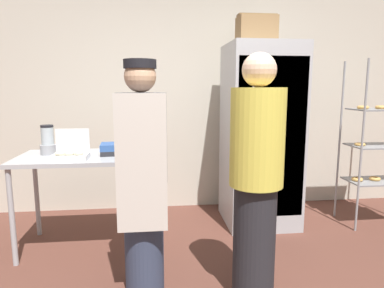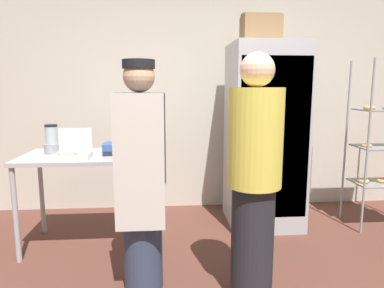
{
  "view_description": "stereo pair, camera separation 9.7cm",
  "coord_description": "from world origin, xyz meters",
  "px_view_note": "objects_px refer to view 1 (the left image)",
  "views": [
    {
      "loc": [
        -0.46,
        -1.84,
        1.45
      ],
      "look_at": [
        -0.17,
        0.75,
        1.03
      ],
      "focal_mm": 32.0,
      "sensor_mm": 36.0,
      "label": 1
    },
    {
      "loc": [
        -0.37,
        -1.85,
        1.45
      ],
      "look_at": [
        -0.17,
        0.75,
        1.03
      ],
      "focal_mm": 32.0,
      "sensor_mm": 36.0,
      "label": 2
    }
  ],
  "objects_px": {
    "binder_stack": "(116,149)",
    "person_baker": "(142,175)",
    "donut_box": "(70,154)",
    "baking_rack": "(378,145)",
    "person_customer": "(256,179)",
    "cardboard_storage_box": "(256,30)",
    "blender_pitcher": "(48,141)",
    "refrigerator": "(260,136)"
  },
  "relations": [
    {
      "from": "donut_box",
      "to": "person_baker",
      "type": "height_order",
      "value": "person_baker"
    },
    {
      "from": "person_baker",
      "to": "blender_pitcher",
      "type": "bearing_deg",
      "value": 136.03
    },
    {
      "from": "person_baker",
      "to": "person_customer",
      "type": "xyz_separation_m",
      "value": [
        0.75,
        -0.2,
        0.0
      ]
    },
    {
      "from": "refrigerator",
      "to": "person_customer",
      "type": "height_order",
      "value": "refrigerator"
    },
    {
      "from": "blender_pitcher",
      "to": "refrigerator",
      "type": "bearing_deg",
      "value": 8.57
    },
    {
      "from": "cardboard_storage_box",
      "to": "person_customer",
      "type": "bearing_deg",
      "value": -105.8
    },
    {
      "from": "donut_box",
      "to": "cardboard_storage_box",
      "type": "bearing_deg",
      "value": 21.18
    },
    {
      "from": "person_baker",
      "to": "person_customer",
      "type": "height_order",
      "value": "person_customer"
    },
    {
      "from": "donut_box",
      "to": "binder_stack",
      "type": "xyz_separation_m",
      "value": [
        0.36,
        0.21,
        0.0
      ]
    },
    {
      "from": "baking_rack",
      "to": "cardboard_storage_box",
      "type": "bearing_deg",
      "value": 168.41
    },
    {
      "from": "baking_rack",
      "to": "person_baker",
      "type": "height_order",
      "value": "baking_rack"
    },
    {
      "from": "blender_pitcher",
      "to": "cardboard_storage_box",
      "type": "distance_m",
      "value": 2.34
    },
    {
      "from": "binder_stack",
      "to": "person_baker",
      "type": "xyz_separation_m",
      "value": [
        0.26,
        -0.77,
        -0.05
      ]
    },
    {
      "from": "cardboard_storage_box",
      "to": "person_baker",
      "type": "xyz_separation_m",
      "value": [
        -1.17,
        -1.26,
        -1.2
      ]
    },
    {
      "from": "baking_rack",
      "to": "person_baker",
      "type": "distance_m",
      "value": 2.64
    },
    {
      "from": "binder_stack",
      "to": "person_baker",
      "type": "distance_m",
      "value": 0.82
    },
    {
      "from": "binder_stack",
      "to": "cardboard_storage_box",
      "type": "relative_size",
      "value": 0.72
    },
    {
      "from": "refrigerator",
      "to": "donut_box",
      "type": "distance_m",
      "value": 1.92
    },
    {
      "from": "cardboard_storage_box",
      "to": "person_baker",
      "type": "bearing_deg",
      "value": -132.88
    },
    {
      "from": "blender_pitcher",
      "to": "binder_stack",
      "type": "xyz_separation_m",
      "value": [
        0.61,
        -0.07,
        -0.07
      ]
    },
    {
      "from": "cardboard_storage_box",
      "to": "baking_rack",
      "type": "bearing_deg",
      "value": -11.59
    },
    {
      "from": "binder_stack",
      "to": "donut_box",
      "type": "bearing_deg",
      "value": -149.58
    },
    {
      "from": "baking_rack",
      "to": "donut_box",
      "type": "height_order",
      "value": "baking_rack"
    },
    {
      "from": "refrigerator",
      "to": "cardboard_storage_box",
      "type": "distance_m",
      "value": 1.1
    },
    {
      "from": "donut_box",
      "to": "refrigerator",
      "type": "bearing_deg",
      "value": 17.83
    },
    {
      "from": "person_baker",
      "to": "cardboard_storage_box",
      "type": "bearing_deg",
      "value": 47.12
    },
    {
      "from": "cardboard_storage_box",
      "to": "blender_pitcher",
      "type": "bearing_deg",
      "value": -168.45
    },
    {
      "from": "baking_rack",
      "to": "person_customer",
      "type": "height_order",
      "value": "baking_rack"
    },
    {
      "from": "baking_rack",
      "to": "binder_stack",
      "type": "relative_size",
      "value": 6.06
    },
    {
      "from": "donut_box",
      "to": "person_baker",
      "type": "bearing_deg",
      "value": -42.59
    },
    {
      "from": "baking_rack",
      "to": "cardboard_storage_box",
      "type": "height_order",
      "value": "cardboard_storage_box"
    },
    {
      "from": "binder_stack",
      "to": "person_customer",
      "type": "height_order",
      "value": "person_customer"
    },
    {
      "from": "baking_rack",
      "to": "donut_box",
      "type": "bearing_deg",
      "value": -172.09
    },
    {
      "from": "blender_pitcher",
      "to": "person_baker",
      "type": "height_order",
      "value": "person_baker"
    },
    {
      "from": "donut_box",
      "to": "cardboard_storage_box",
      "type": "xyz_separation_m",
      "value": [
        1.78,
        0.69,
        1.14
      ]
    },
    {
      "from": "cardboard_storage_box",
      "to": "refrigerator",
      "type": "bearing_deg",
      "value": -65.22
    },
    {
      "from": "baking_rack",
      "to": "person_customer",
      "type": "distance_m",
      "value": 2.07
    },
    {
      "from": "baking_rack",
      "to": "binder_stack",
      "type": "height_order",
      "value": "baking_rack"
    },
    {
      "from": "binder_stack",
      "to": "person_baker",
      "type": "bearing_deg",
      "value": -71.45
    },
    {
      "from": "person_customer",
      "to": "blender_pitcher",
      "type": "bearing_deg",
      "value": 147.41
    },
    {
      "from": "refrigerator",
      "to": "person_baker",
      "type": "height_order",
      "value": "refrigerator"
    },
    {
      "from": "refrigerator",
      "to": "baking_rack",
      "type": "height_order",
      "value": "refrigerator"
    }
  ]
}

